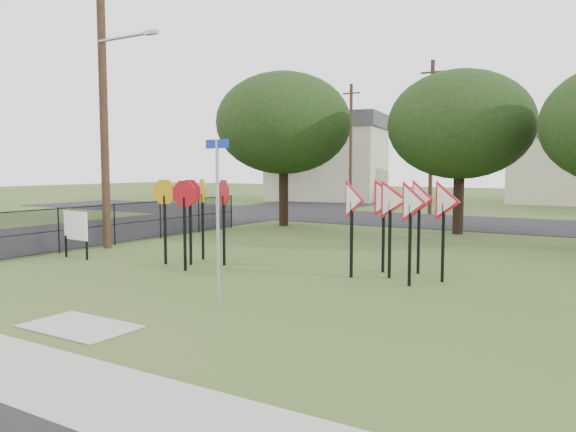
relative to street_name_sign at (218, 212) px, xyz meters
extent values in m
plane|color=#344D1C|center=(-1.10, -0.10, -1.90)|extent=(140.00, 140.00, 0.00)
cube|color=black|center=(-13.10, 9.90, -1.89)|extent=(8.00, 50.00, 0.02)
cube|color=black|center=(-1.10, 19.90, -1.89)|extent=(60.00, 8.00, 0.02)
cube|color=gray|center=(-1.10, -2.50, -1.89)|extent=(2.00, 1.20, 0.02)
cylinder|color=#999DA2|center=(0.00, 0.00, -0.22)|extent=(0.07, 0.07, 3.34)
cube|color=#0E259F|center=(0.00, 0.00, 1.36)|extent=(0.68, 0.17, 0.18)
cube|color=black|center=(-3.67, 3.34, -0.90)|extent=(0.06, 0.06, 1.99)
cube|color=black|center=(-2.77, 3.74, -0.90)|extent=(0.06, 0.06, 1.99)
cube|color=black|center=(-3.17, 2.54, -0.90)|extent=(0.06, 0.06, 1.99)
cube|color=black|center=(-4.36, 3.04, -0.90)|extent=(0.06, 0.06, 1.99)
cube|color=black|center=(-3.97, 4.24, -0.90)|extent=(0.06, 0.06, 1.99)
cube|color=black|center=(1.06, 4.04, -0.93)|extent=(0.06, 0.06, 1.93)
cube|color=black|center=(1.91, 4.47, -0.93)|extent=(0.06, 0.06, 1.93)
cube|color=black|center=(2.66, 3.83, -0.93)|extent=(0.06, 0.06, 1.93)
cube|color=black|center=(1.49, 5.11, -0.93)|extent=(0.06, 0.06, 1.93)
cube|color=black|center=(2.34, 5.43, -0.93)|extent=(0.06, 0.06, 1.93)
cube|color=black|center=(3.20, 4.69, -0.93)|extent=(0.06, 0.06, 1.93)
cube|color=black|center=(-7.89, 2.34, -1.56)|extent=(0.05, 0.05, 0.68)
cube|color=black|center=(-6.92, 2.34, -1.56)|extent=(0.05, 0.05, 0.68)
cube|color=white|center=(-7.40, 2.34, -0.88)|extent=(1.16, 0.13, 0.87)
cylinder|color=#422B1E|center=(-8.40, 4.40, 3.10)|extent=(0.28, 0.28, 10.00)
cylinder|color=#999DA2|center=(-7.20, 4.30, 5.10)|extent=(2.40, 0.10, 0.10)
cube|color=#999DA2|center=(-6.00, 4.30, 5.10)|extent=(0.50, 0.18, 0.12)
cylinder|color=#422B1E|center=(-3.10, 23.90, 2.60)|extent=(0.24, 0.24, 9.00)
cube|color=#422B1E|center=(-3.10, 23.90, 6.40)|extent=(1.40, 0.10, 0.10)
cylinder|color=#422B1E|center=(-11.10, 29.90, 2.60)|extent=(0.24, 0.24, 9.00)
cube|color=#422B1E|center=(-11.10, 29.90, 6.40)|extent=(1.40, 0.10, 0.10)
cylinder|color=black|center=(-8.70, 2.70, -1.15)|extent=(0.05, 0.05, 1.50)
cylinder|color=black|center=(-8.70, 5.00, -1.15)|extent=(0.05, 0.05, 1.50)
cylinder|color=black|center=(-8.70, 7.30, -1.15)|extent=(0.05, 0.05, 1.50)
cylinder|color=black|center=(-8.70, 9.60, -1.15)|extent=(0.05, 0.05, 1.50)
cylinder|color=black|center=(-8.70, 11.90, -1.15)|extent=(0.05, 0.05, 1.50)
cube|color=black|center=(-8.70, 6.15, -0.44)|extent=(0.03, 11.50, 0.03)
cube|color=black|center=(-8.70, 6.15, -1.15)|extent=(0.03, 11.50, 0.03)
cube|color=black|center=(-8.70, 6.15, -1.15)|extent=(0.01, 11.50, 1.50)
cube|color=beige|center=(-15.10, 33.90, 1.10)|extent=(10.08, 8.46, 6.00)
cube|color=#3D3D41|center=(-15.10, 33.90, 4.70)|extent=(10.58, 8.88, 1.20)
cube|color=beige|center=(2.90, 39.90, 0.60)|extent=(8.00, 8.00, 5.00)
cube|color=#3D3D41|center=(2.90, 39.90, 3.70)|extent=(8.40, 8.40, 1.20)
cylinder|color=black|center=(-7.10, 13.90, -0.58)|extent=(0.44, 0.44, 2.62)
ellipsoid|color=black|center=(-7.10, 13.90, 2.97)|extent=(6.40, 6.40, 4.80)
cylinder|color=black|center=(0.90, 14.90, -0.67)|extent=(0.44, 0.44, 2.45)
ellipsoid|color=black|center=(0.90, 14.90, 2.65)|extent=(6.00, 6.00, 4.50)
cylinder|color=black|center=(-17.10, 29.90, -0.50)|extent=(0.44, 0.44, 2.80)
ellipsoid|color=black|center=(-17.10, 29.90, 3.28)|extent=(6.80, 6.80, 5.10)
camera|label=1|loc=(7.03, -8.80, 0.90)|focal=35.00mm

